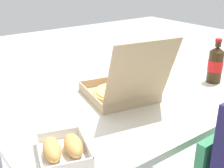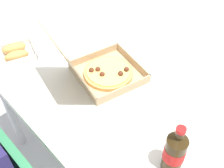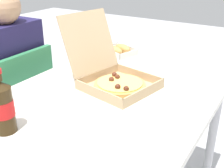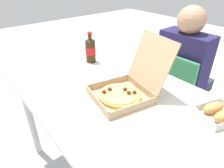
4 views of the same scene
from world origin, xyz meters
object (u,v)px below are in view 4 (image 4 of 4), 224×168
(chair, at_px, (177,93))
(cola_bottle, at_px, (91,50))
(dipping_sauce_cup, at_px, (92,54))
(diner_person, at_px, (185,68))
(pizza_box_open, at_px, (126,89))
(paper_menu, at_px, (65,77))
(bread_side_box, at_px, (219,113))

(chair, height_order, cola_bottle, cola_bottle)
(dipping_sauce_cup, bearing_deg, diner_person, 42.97)
(pizza_box_open, relative_size, paper_menu, 2.06)
(chair, bearing_deg, cola_bottle, -131.25)
(diner_person, height_order, bread_side_box, diner_person)
(chair, xyz_separation_m, paper_menu, (-0.36, -0.78, 0.27))
(chair, height_order, bread_side_box, chair)
(paper_menu, bearing_deg, cola_bottle, 126.29)
(chair, relative_size, dipping_sauce_cup, 14.82)
(cola_bottle, bearing_deg, paper_menu, -70.63)
(pizza_box_open, distance_m, paper_menu, 0.44)
(chair, xyz_separation_m, cola_bottle, (-0.45, -0.52, 0.36))
(dipping_sauce_cup, bearing_deg, chair, 39.45)
(diner_person, bearing_deg, dipping_sauce_cup, -137.03)
(diner_person, xyz_separation_m, bread_side_box, (0.46, -0.47, 0.09))
(chair, distance_m, bread_side_box, 0.69)
(diner_person, distance_m, cola_bottle, 0.75)
(pizza_box_open, bearing_deg, bread_side_box, 27.98)
(pizza_box_open, distance_m, bread_side_box, 0.46)
(bread_side_box, bearing_deg, cola_bottle, -173.65)
(diner_person, distance_m, pizza_box_open, 0.70)
(chair, distance_m, cola_bottle, 0.77)
(pizza_box_open, height_order, cola_bottle, pizza_box_open)
(diner_person, height_order, cola_bottle, diner_person)
(pizza_box_open, xyz_separation_m, paper_menu, (-0.41, -0.15, -0.05))
(chair, bearing_deg, dipping_sauce_cup, -140.55)
(pizza_box_open, xyz_separation_m, cola_bottle, (-0.50, 0.12, 0.05))
(chair, relative_size, pizza_box_open, 1.92)
(pizza_box_open, bearing_deg, dipping_sauce_cup, 162.66)
(cola_bottle, xyz_separation_m, paper_menu, (0.09, -0.27, -0.09))
(pizza_box_open, bearing_deg, chair, 94.80)
(chair, bearing_deg, paper_menu, -114.59)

